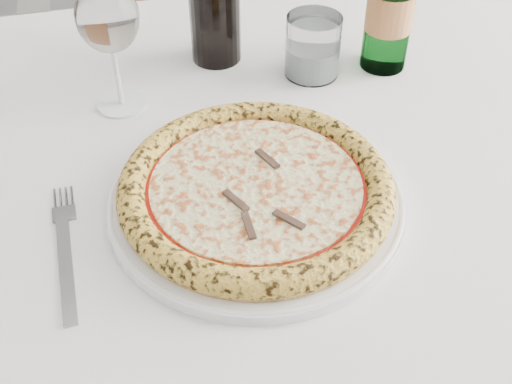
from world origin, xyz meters
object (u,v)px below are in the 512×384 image
plate (256,199)px  dining_table (239,198)px  tumbler (313,50)px  pizza (256,188)px  wine_glass (108,20)px  chair_far (199,26)px  beer_bottle (391,0)px

plate → dining_table: bearing=90.0°
dining_table → tumbler: size_ratio=17.45×
plate → pizza: bearing=160.6°
dining_table → pizza: pizza is taller
pizza → wine_glass: 0.30m
chair_far → plate: size_ratio=2.66×
pizza → wine_glass: (-0.14, 0.24, 0.11)m
beer_bottle → chair_far: bearing=107.7°
beer_bottle → dining_table: bearing=-149.1°
pizza → beer_bottle: beer_bottle is taller
chair_far → pizza: bearing=-94.7°
dining_table → wine_glass: wine_glass is taller
pizza → tumbler: 0.30m
pizza → tumbler: tumbler is taller
chair_far → pizza: 0.90m
plate → pizza: (-0.00, 0.00, 0.02)m
chair_far → beer_bottle: size_ratio=3.49×
tumbler → beer_bottle: 0.13m
chair_far → beer_bottle: beer_bottle is taller
chair_far → dining_table: bearing=-95.3°
plate → tumbler: (0.15, 0.26, 0.03)m
tumbler → pizza: bearing=-120.0°
plate → pizza: 0.02m
dining_table → chair_far: 0.78m
tumbler → dining_table: bearing=-133.1°
tumbler → wine_glass: bearing=-176.7°
wine_glass → plate: bearing=-60.9°
dining_table → tumbler: 0.25m
dining_table → chair_far: size_ratio=1.72×
chair_far → plate: bearing=-94.7°
pizza → dining_table: bearing=90.0°
chair_far → tumbler: chair_far is taller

